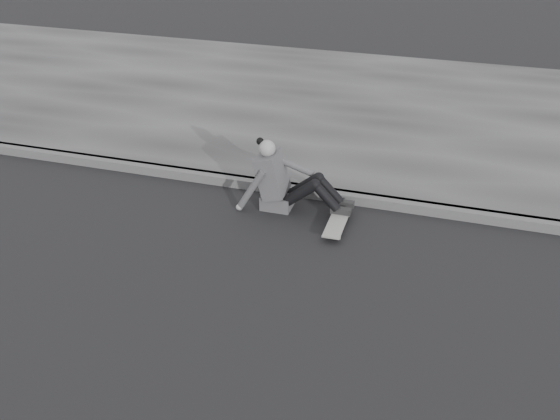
# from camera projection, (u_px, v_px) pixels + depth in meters

# --- Properties ---
(ground) EXTENTS (80.00, 80.00, 0.00)m
(ground) POSITION_uv_depth(u_px,v_px,m) (534.00, 386.00, 5.08)
(ground) COLOR black
(ground) RESTS_ON ground
(curb) EXTENTS (24.00, 0.16, 0.12)m
(curb) POSITION_uv_depth(u_px,v_px,m) (524.00, 222.00, 7.18)
(curb) COLOR #515151
(curb) RESTS_ON ground
(sidewalk) EXTENTS (24.00, 6.00, 0.12)m
(sidewalk) POSITION_uv_depth(u_px,v_px,m) (517.00, 126.00, 9.68)
(sidewalk) COLOR #3D3D3D
(sidewalk) RESTS_ON ground
(skateboard) EXTENTS (0.20, 0.78, 0.09)m
(skateboard) POSITION_uv_depth(u_px,v_px,m) (338.00, 221.00, 7.18)
(skateboard) COLOR #9B9B96
(skateboard) RESTS_ON ground
(seated_woman) EXTENTS (1.38, 0.46, 0.88)m
(seated_woman) POSITION_uv_depth(u_px,v_px,m) (283.00, 181.00, 7.42)
(seated_woman) COLOR #48474A
(seated_woman) RESTS_ON ground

